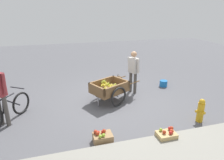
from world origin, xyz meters
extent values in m
plane|color=#56565B|center=(0.00, 0.00, 0.00)|extent=(24.00, 24.00, 0.00)
cube|color=brown|center=(0.15, -0.01, 0.40)|extent=(1.34, 1.21, 0.10)
cube|color=brown|center=(0.62, 0.22, 0.57)|extent=(0.41, 0.74, 0.24)
cube|color=brown|center=(-0.31, -0.24, 0.57)|extent=(0.41, 0.74, 0.24)
cube|color=brown|center=(-0.01, 0.32, 0.57)|extent=(1.01, 0.54, 0.24)
cube|color=brown|center=(0.32, -0.34, 0.57)|extent=(1.01, 0.54, 0.24)
torus|color=black|center=(-0.04, 0.38, 0.32)|extent=(0.60, 0.34, 0.64)
torus|color=black|center=(0.35, -0.40, 0.32)|extent=(0.60, 0.34, 0.64)
cylinder|color=#9E9EA8|center=(0.15, -0.01, 0.32)|extent=(0.43, 0.81, 0.04)
cylinder|color=brown|center=(-0.74, -0.08, 0.55)|extent=(0.51, 0.28, 0.04)
cylinder|color=brown|center=(-0.43, -0.68, 0.55)|extent=(0.51, 0.28, 0.04)
cylinder|color=#9E9EA8|center=(0.57, 0.20, 0.18)|extent=(0.04, 0.04, 0.35)
ellipsoid|color=gold|center=(0.34, -0.09, 0.56)|extent=(0.17, 0.06, 0.15)
ellipsoid|color=gold|center=(0.36, -0.08, 0.57)|extent=(0.17, 0.16, 0.06)
ellipsoid|color=gold|center=(0.38, -0.06, 0.58)|extent=(0.16, 0.14, 0.15)
ellipsoid|color=gold|center=(0.28, -0.23, 0.63)|extent=(0.17, 0.08, 0.15)
ellipsoid|color=gold|center=(0.30, -0.21, 0.64)|extent=(0.19, 0.08, 0.05)
ellipsoid|color=gold|center=(0.31, -0.20, 0.65)|extent=(0.18, 0.08, 0.14)
ellipsoid|color=gold|center=(0.16, 0.29, 0.55)|extent=(0.17, 0.13, 0.15)
ellipsoid|color=gold|center=(0.17, 0.31, 0.56)|extent=(0.18, 0.14, 0.09)
ellipsoid|color=gold|center=(0.18, 0.32, 0.57)|extent=(0.19, 0.12, 0.08)
ellipsoid|color=gold|center=(0.19, 0.33, 0.58)|extent=(0.18, 0.08, 0.14)
ellipsoid|color=gold|center=(0.25, -0.05, 0.57)|extent=(0.19, 0.07, 0.13)
ellipsoid|color=gold|center=(0.25, -0.04, 0.58)|extent=(0.19, 0.11, 0.10)
ellipsoid|color=gold|center=(0.26, -0.03, 0.59)|extent=(0.19, 0.09, 0.05)
ellipsoid|color=gold|center=(0.27, -0.02, 0.60)|extent=(0.15, 0.17, 0.10)
ellipsoid|color=gold|center=(0.28, -0.01, 0.61)|extent=(0.16, 0.15, 0.14)
ellipsoid|color=gold|center=(0.14, 0.22, 0.63)|extent=(0.18, 0.12, 0.14)
ellipsoid|color=gold|center=(0.16, 0.23, 0.64)|extent=(0.19, 0.09, 0.05)
ellipsoid|color=gold|center=(0.17, 0.25, 0.65)|extent=(0.17, 0.15, 0.13)
ellipsoid|color=gold|center=(0.38, 0.37, 0.61)|extent=(0.18, 0.08, 0.14)
ellipsoid|color=gold|center=(0.39, 0.38, 0.62)|extent=(0.19, 0.09, 0.10)
ellipsoid|color=gold|center=(0.40, 0.39, 0.63)|extent=(0.17, 0.15, 0.05)
ellipsoid|color=gold|center=(0.40, 0.40, 0.64)|extent=(0.19, 0.10, 0.10)
ellipsoid|color=gold|center=(0.41, 0.41, 0.65)|extent=(0.15, 0.15, 0.14)
ellipsoid|color=gold|center=(0.41, 0.23, 0.53)|extent=(0.16, 0.14, 0.14)
ellipsoid|color=gold|center=(0.42, 0.24, 0.54)|extent=(0.19, 0.08, 0.08)
ellipsoid|color=gold|center=(0.43, 0.26, 0.55)|extent=(0.19, 0.11, 0.08)
ellipsoid|color=gold|center=(0.44, 0.27, 0.56)|extent=(0.18, 0.07, 0.14)
ellipsoid|color=gold|center=(0.09, -0.09, 0.51)|extent=(0.17, 0.14, 0.14)
ellipsoid|color=gold|center=(0.10, -0.07, 0.52)|extent=(0.19, 0.11, 0.09)
ellipsoid|color=gold|center=(0.10, -0.06, 0.53)|extent=(0.17, 0.14, 0.05)
ellipsoid|color=gold|center=(0.11, -0.05, 0.54)|extent=(0.19, 0.07, 0.10)
ellipsoid|color=gold|center=(0.12, -0.04, 0.55)|extent=(0.18, 0.09, 0.14)
ellipsoid|color=gold|center=(0.23, -0.26, 0.57)|extent=(0.17, 0.13, 0.14)
ellipsoid|color=gold|center=(0.24, -0.25, 0.58)|extent=(0.19, 0.10, 0.08)
ellipsoid|color=gold|center=(0.25, -0.24, 0.59)|extent=(0.17, 0.15, 0.08)
ellipsoid|color=gold|center=(0.26, -0.22, 0.60)|extent=(0.18, 0.06, 0.13)
ellipsoid|color=gold|center=(0.17, -0.09, 0.57)|extent=(0.18, 0.06, 0.13)
ellipsoid|color=gold|center=(0.18, -0.08, 0.58)|extent=(0.18, 0.13, 0.10)
ellipsoid|color=gold|center=(0.18, -0.07, 0.59)|extent=(0.16, 0.15, 0.04)
ellipsoid|color=gold|center=(0.19, -0.06, 0.60)|extent=(0.15, 0.17, 0.10)
ellipsoid|color=gold|center=(0.20, -0.05, 0.61)|extent=(0.17, 0.13, 0.14)
ellipsoid|color=gold|center=(-0.01, 0.08, 0.57)|extent=(0.17, 0.12, 0.15)
ellipsoid|color=gold|center=(0.00, 0.09, 0.58)|extent=(0.17, 0.16, 0.10)
ellipsoid|color=gold|center=(0.01, 0.10, 0.59)|extent=(0.18, 0.13, 0.05)
ellipsoid|color=gold|center=(0.02, 0.11, 0.60)|extent=(0.19, 0.09, 0.10)
ellipsoid|color=gold|center=(0.02, 0.12, 0.61)|extent=(0.16, 0.15, 0.13)
cylinder|color=#4C4742|center=(-0.93, -0.43, 0.38)|extent=(0.11, 0.11, 0.76)
cylinder|color=#4C4742|center=(-0.83, -0.62, 0.38)|extent=(0.11, 0.11, 0.76)
cube|color=#B7B2AD|center=(-0.88, -0.52, 1.03)|extent=(0.33, 0.39, 0.54)
sphere|color=tan|center=(-0.88, -0.52, 1.43)|extent=(0.21, 0.21, 0.21)
cylinder|color=#B7B2AD|center=(-0.97, -0.33, 1.05)|extent=(0.08, 0.12, 0.49)
cylinder|color=#B7B2AD|center=(-0.78, -0.72, 1.05)|extent=(0.08, 0.16, 0.49)
torus|color=black|center=(2.83, 0.06, 0.33)|extent=(0.41, 0.58, 0.66)
cylinder|color=black|center=(3.11, 0.48, 0.73)|extent=(0.36, 0.52, 0.04)
cylinder|color=black|center=(3.17, 0.58, 0.56)|extent=(0.09, 0.11, 0.45)
cylinder|color=black|center=(3.01, 0.33, 0.51)|extent=(0.32, 0.46, 0.43)
ellipsoid|color=black|center=(3.19, 0.60, 0.82)|extent=(0.20, 0.08, 0.06)
cylinder|color=black|center=(2.86, 0.10, 0.83)|extent=(0.40, 0.28, 0.03)
cylinder|color=#4C4742|center=(3.28, 0.55, 0.43)|extent=(0.11, 0.11, 0.85)
cylinder|color=#4C4742|center=(3.10, 0.67, 0.43)|extent=(0.11, 0.11, 0.85)
cylinder|color=maroon|center=(3.01, 0.73, 1.18)|extent=(0.08, 0.14, 0.55)
ellipsoid|color=#4C3823|center=(-0.64, -1.38, 0.27)|extent=(0.22, 0.45, 0.18)
sphere|color=#4C3823|center=(-0.61, -1.11, 0.33)|extent=(0.14, 0.14, 0.14)
cylinder|color=#4C3823|center=(-0.66, -1.66, 0.31)|extent=(0.03, 0.11, 0.12)
cylinder|color=#4C3823|center=(-0.68, -1.24, 0.09)|extent=(0.04, 0.04, 0.18)
cylinder|color=#4C3823|center=(-0.57, -1.25, 0.09)|extent=(0.04, 0.04, 0.18)
cylinder|color=#4C3823|center=(-0.70, -1.51, 0.09)|extent=(0.04, 0.04, 0.18)
cylinder|color=#4C3823|center=(-0.60, -1.52, 0.09)|extent=(0.04, 0.04, 0.18)
cylinder|color=gold|center=(-1.91, 1.87, 0.28)|extent=(0.18, 0.18, 0.55)
sphere|color=gold|center=(-1.91, 1.87, 0.59)|extent=(0.16, 0.16, 0.16)
cylinder|color=gold|center=(-1.80, 1.87, 0.33)|extent=(0.10, 0.07, 0.07)
cylinder|color=gold|center=(-1.91, 1.98, 0.33)|extent=(0.07, 0.10, 0.07)
cylinder|color=#1966B2|center=(-2.26, -0.73, 0.12)|extent=(0.30, 0.30, 0.24)
cube|color=#99754C|center=(0.86, 2.04, 0.11)|extent=(0.44, 0.32, 0.22)
sphere|color=#99BF33|center=(0.86, 2.13, 0.26)|extent=(0.08, 0.08, 0.08)
sphere|color=#B23319|center=(0.82, 1.98, 0.26)|extent=(0.09, 0.09, 0.09)
sphere|color=red|center=(0.97, 2.00, 0.26)|extent=(0.09, 0.09, 0.09)
sphere|color=#99BF33|center=(0.94, 2.15, 0.26)|extent=(0.07, 0.07, 0.07)
sphere|color=#B23319|center=(0.98, 2.03, 0.26)|extent=(0.09, 0.09, 0.09)
sphere|color=#B23319|center=(1.01, 1.97, 0.27)|extent=(0.09, 0.09, 0.09)
sphere|color=red|center=(0.85, 1.99, 0.26)|extent=(0.07, 0.07, 0.07)
cube|color=tan|center=(-0.58, 2.39, 0.11)|extent=(0.44, 0.32, 0.22)
sphere|color=#99BF33|center=(-0.48, 2.29, 0.26)|extent=(0.08, 0.08, 0.08)
sphere|color=red|center=(-0.64, 2.46, 0.26)|extent=(0.08, 0.08, 0.08)
sphere|color=#B23319|center=(-0.74, 2.32, 0.27)|extent=(0.10, 0.10, 0.10)
sphere|color=#B23319|center=(-0.68, 2.42, 0.27)|extent=(0.10, 0.10, 0.10)
sphere|color=#B23319|center=(-0.51, 2.40, 0.26)|extent=(0.09, 0.09, 0.09)
sphere|color=red|center=(-0.71, 2.30, 0.26)|extent=(0.09, 0.09, 0.09)
sphere|color=#B23319|center=(-0.68, 2.42, 0.27)|extent=(0.09, 0.09, 0.09)
camera|label=1|loc=(1.71, 5.82, 2.95)|focal=32.00mm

